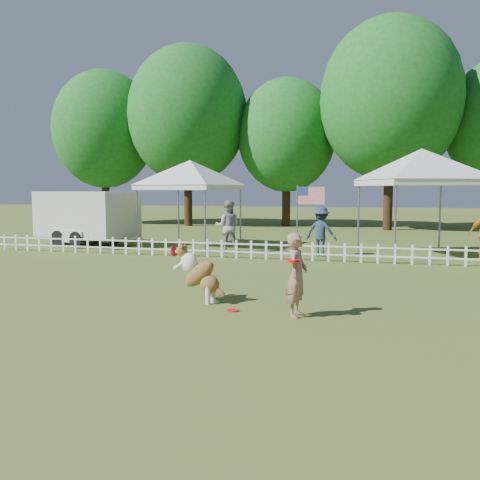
{
  "coord_description": "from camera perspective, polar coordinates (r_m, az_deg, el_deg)",
  "views": [
    {
      "loc": [
        3.02,
        -9.74,
        2.25
      ],
      "look_at": [
        -0.24,
        2.0,
        1.1
      ],
      "focal_mm": 40.0,
      "sensor_mm": 36.0,
      "label": 1
    }
  ],
  "objects": [
    {
      "name": "ground",
      "position": [
        10.44,
        -1.69,
        -7.06
      ],
      "size": [
        120.0,
        120.0,
        0.0
      ],
      "primitive_type": "plane",
      "color": "#3C5A1C",
      "rests_on": "ground"
    },
    {
      "name": "picket_fence",
      "position": [
        17.12,
        5.25,
        -1.17
      ],
      "size": [
        22.0,
        0.08,
        0.6
      ],
      "primitive_type": null,
      "color": "white",
      "rests_on": "ground"
    },
    {
      "name": "handler",
      "position": [
        9.5,
        6.09,
        -3.74
      ],
      "size": [
        0.41,
        0.58,
        1.49
      ],
      "primitive_type": "imported",
      "rotation": [
        0.0,
        0.0,
        1.47
      ],
      "color": "#9E715E",
      "rests_on": "ground"
    },
    {
      "name": "dog",
      "position": [
        10.71,
        -4.28,
        -3.64
      ],
      "size": [
        1.16,
        0.59,
        1.14
      ],
      "primitive_type": null,
      "rotation": [
        0.0,
        0.0,
        -0.21
      ],
      "color": "brown",
      "rests_on": "ground"
    },
    {
      "name": "frisbee_on_turf",
      "position": [
        10.02,
        -0.76,
        -7.52
      ],
      "size": [
        0.31,
        0.31,
        0.02
      ],
      "primitive_type": "cylinder",
      "rotation": [
        0.0,
        0.0,
        0.38
      ],
      "color": "red",
      "rests_on": "ground"
    },
    {
      "name": "canopy_tent_left",
      "position": [
        21.07,
        -5.32,
        3.77
      ],
      "size": [
        3.72,
        3.72,
        3.32
      ],
      "primitive_type": null,
      "rotation": [
        0.0,
        0.0,
        -0.17
      ],
      "color": "white",
      "rests_on": "ground"
    },
    {
      "name": "canopy_tent_right",
      "position": [
        19.02,
        18.67,
        3.66
      ],
      "size": [
        4.5,
        4.5,
        3.53
      ],
      "primitive_type": null,
      "rotation": [
        0.0,
        0.0,
        0.41
      ],
      "color": "white",
      "rests_on": "ground"
    },
    {
      "name": "cargo_trailer",
      "position": [
        22.54,
        -16.03,
        2.29
      ],
      "size": [
        5.45,
        3.43,
        2.22
      ],
      "primitive_type": null,
      "rotation": [
        0.0,
        0.0,
        -0.26
      ],
      "color": "silver",
      "rests_on": "ground"
    },
    {
      "name": "flag_pole",
      "position": [
        17.21,
        6.11,
        1.86
      ],
      "size": [
        0.92,
        0.13,
        2.39
      ],
      "primitive_type": null,
      "rotation": [
        0.0,
        0.0,
        0.04
      ],
      "color": "gray",
      "rests_on": "ground"
    },
    {
      "name": "spectator_a",
      "position": [
        19.05,
        -1.3,
        1.43
      ],
      "size": [
        1.03,
        0.87,
        1.87
      ],
      "primitive_type": "imported",
      "rotation": [
        0.0,
        0.0,
        3.34
      ],
      "color": "#95969A",
      "rests_on": "ground"
    },
    {
      "name": "spectator_b",
      "position": [
        18.29,
        8.65,
        0.92
      ],
      "size": [
        1.21,
        0.89,
        1.68
      ],
      "primitive_type": "imported",
      "rotation": [
        0.0,
        0.0,
        2.87
      ],
      "color": "#24344D",
      "rests_on": "ground"
    },
    {
      "name": "tree_far_left",
      "position": [
        36.64,
        -14.25,
        10.33
      ],
      "size": [
        6.6,
        6.6,
        11.0
      ],
      "primitive_type": null,
      "color": "#19591C",
      "rests_on": "ground"
    },
    {
      "name": "tree_left",
      "position": [
        33.68,
        -5.62,
        11.77
      ],
      "size": [
        7.4,
        7.4,
        12.0
      ],
      "primitive_type": null,
      "color": "#19591C",
      "rests_on": "ground"
    },
    {
      "name": "tree_center_left",
      "position": [
        32.9,
        5.0,
        10.0
      ],
      "size": [
        6.0,
        6.0,
        9.8
      ],
      "primitive_type": null,
      "color": "#19591C",
      "rests_on": "ground"
    },
    {
      "name": "tree_center_right",
      "position": [
        31.0,
        15.74,
        12.71
      ],
      "size": [
        7.6,
        7.6,
        12.6
      ],
      "primitive_type": null,
      "color": "#19591C",
      "rests_on": "ground"
    }
  ]
}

